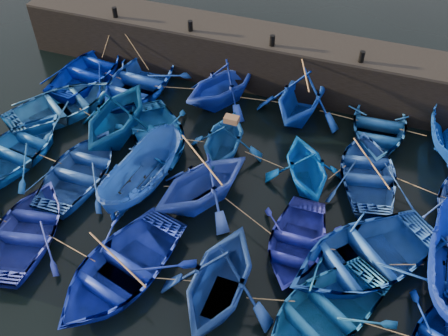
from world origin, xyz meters
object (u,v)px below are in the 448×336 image
(boat_8, at_px, (158,135))
(wooden_crate, at_px, (232,119))
(boat_0, at_px, (90,70))
(boat_13, at_px, (18,149))

(boat_8, distance_m, wooden_crate, 3.63)
(boat_8, relative_size, wooden_crate, 8.23)
(boat_0, xyz_separation_m, wooden_crate, (8.60, -3.19, 1.53))
(boat_0, bearing_deg, boat_13, 98.30)
(boat_13, bearing_deg, boat_0, -79.62)
(boat_0, height_order, wooden_crate, wooden_crate)
(boat_0, bearing_deg, wooden_crate, 165.53)
(boat_8, relative_size, boat_13, 0.94)
(boat_0, height_order, boat_8, boat_0)
(boat_13, xyz_separation_m, wooden_crate, (8.34, 3.02, 1.55))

